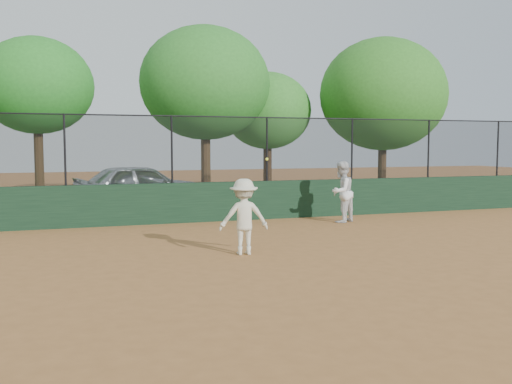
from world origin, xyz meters
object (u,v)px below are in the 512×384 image
object	(u,v)px
player_second	(341,192)
tree_3	(268,111)
tree_2	(205,83)
tree_1	(37,86)
parked_car	(141,186)
tree_4	(383,94)
player_main	(244,217)

from	to	relation	value
player_second	tree_3	world-z (taller)	tree_3
tree_3	tree_2	bearing A→B (deg)	-153.79
tree_2	tree_1	bearing A→B (deg)	160.23
player_second	tree_2	world-z (taller)	tree_2
parked_car	tree_2	distance (m)	4.57
tree_1	tree_3	size ratio (longest dim) A/B	1.19
tree_3	tree_4	distance (m)	4.92
player_main	tree_3	bearing A→B (deg)	67.10
parked_car	tree_4	distance (m)	10.76
player_second	tree_2	bearing A→B (deg)	-97.52
player_second	tree_3	bearing A→B (deg)	-124.77
tree_2	tree_4	world-z (taller)	tree_2
player_main	tree_2	distance (m)	10.65
tree_1	parked_car	bearing A→B (deg)	-32.70
parked_car	player_main	bearing A→B (deg)	174.61
tree_1	tree_4	size ratio (longest dim) A/B	0.94
player_main	player_second	bearing A→B (deg)	41.13
parked_car	tree_4	world-z (taller)	tree_4
parked_car	player_main	size ratio (longest dim) A/B	2.32
tree_1	player_second	bearing A→B (deg)	-43.26
parked_car	player_second	bearing A→B (deg)	-149.10
tree_1	player_main	bearing A→B (deg)	-69.99
parked_car	tree_4	size ratio (longest dim) A/B	0.71
tree_1	tree_2	bearing A→B (deg)	-19.77
tree_3	tree_4	size ratio (longest dim) A/B	0.79
player_second	player_main	xyz separation A→B (m)	(-4.33, -3.78, -0.11)
tree_1	tree_4	distance (m)	13.89
tree_2	tree_3	size ratio (longest dim) A/B	1.26
player_second	tree_1	world-z (taller)	tree_1
parked_car	tree_1	distance (m)	5.63
tree_2	tree_3	xyz separation A→B (m)	(3.10, 1.53, -0.90)
player_main	tree_1	size ratio (longest dim) A/B	0.32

